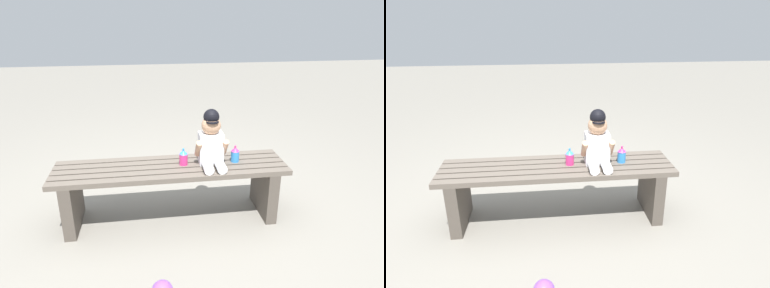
{
  "view_description": "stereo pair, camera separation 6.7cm",
  "coord_description": "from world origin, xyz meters",
  "views": [
    {
      "loc": [
        -0.16,
        -2.19,
        1.46
      ],
      "look_at": [
        0.14,
        -0.05,
        0.61
      ],
      "focal_mm": 31.67,
      "sensor_mm": 36.0,
      "label": 1
    },
    {
      "loc": [
        -0.1,
        -2.2,
        1.46
      ],
      "look_at": [
        0.14,
        -0.05,
        0.61
      ],
      "focal_mm": 31.67,
      "sensor_mm": 36.0,
      "label": 2
    }
  ],
  "objects": [
    {
      "name": "park_bench",
      "position": [
        0.0,
        0.0,
        0.29
      ],
      "size": [
        1.66,
        0.4,
        0.43
      ],
      "color": "#60564C",
      "rests_on": "ground_plane"
    },
    {
      "name": "child_figure",
      "position": [
        0.29,
        -0.01,
        0.61
      ],
      "size": [
        0.23,
        0.27,
        0.4
      ],
      "color": "white",
      "rests_on": "park_bench"
    },
    {
      "name": "sippy_cup_left",
      "position": [
        0.09,
        0.01,
        0.49
      ],
      "size": [
        0.06,
        0.06,
        0.12
      ],
      "color": "#E5337F",
      "rests_on": "park_bench"
    },
    {
      "name": "ground_plane",
      "position": [
        0.0,
        0.0,
        0.0
      ],
      "size": [
        16.0,
        16.0,
        0.0
      ],
      "primitive_type": "plane",
      "color": "gray"
    },
    {
      "name": "sippy_cup_right",
      "position": [
        0.47,
        0.01,
        0.49
      ],
      "size": [
        0.06,
        0.06,
        0.12
      ],
      "color": "#338CE5",
      "rests_on": "park_bench"
    }
  ]
}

